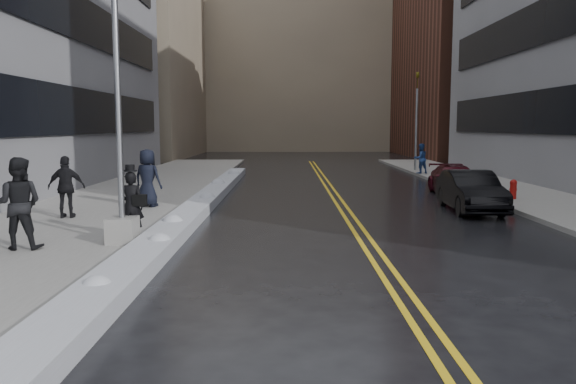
{
  "coord_description": "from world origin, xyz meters",
  "views": [
    {
      "loc": [
        0.54,
        -10.84,
        2.85
      ],
      "look_at": [
        0.55,
        2.36,
        1.3
      ],
      "focal_mm": 35.0,
      "sensor_mm": 36.0,
      "label": 1
    }
  ],
  "objects_px": {
    "fire_hydrant": "(513,188)",
    "pedestrian_c": "(148,178)",
    "lamppost": "(119,140)",
    "pedestrian_b": "(19,203)",
    "pedestrian_d": "(66,187)",
    "car_black": "(471,191)",
    "car_maroon": "(455,180)",
    "pedestrian_east": "(421,159)",
    "traffic_signal": "(416,117)",
    "pedestrian_fedora": "(131,206)"
  },
  "relations": [
    {
      "from": "pedestrian_c",
      "to": "car_maroon",
      "type": "bearing_deg",
      "value": -142.43
    },
    {
      "from": "pedestrian_fedora",
      "to": "pedestrian_c",
      "type": "bearing_deg",
      "value": -84.99
    },
    {
      "from": "car_maroon",
      "to": "lamppost",
      "type": "bearing_deg",
      "value": -131.95
    },
    {
      "from": "fire_hydrant",
      "to": "pedestrian_fedora",
      "type": "xyz_separation_m",
      "value": [
        -12.2,
        -7.57,
        0.42
      ]
    },
    {
      "from": "pedestrian_b",
      "to": "pedestrian_c",
      "type": "bearing_deg",
      "value": -103.84
    },
    {
      "from": "pedestrian_b",
      "to": "pedestrian_d",
      "type": "xyz_separation_m",
      "value": [
        -0.62,
        4.25,
        -0.1
      ]
    },
    {
      "from": "pedestrian_b",
      "to": "fire_hydrant",
      "type": "bearing_deg",
      "value": -152.56
    },
    {
      "from": "pedestrian_fedora",
      "to": "car_maroon",
      "type": "bearing_deg",
      "value": -142.21
    },
    {
      "from": "lamppost",
      "to": "pedestrian_c",
      "type": "xyz_separation_m",
      "value": [
        -0.87,
        5.96,
        -1.41
      ]
    },
    {
      "from": "pedestrian_b",
      "to": "car_black",
      "type": "distance_m",
      "value": 13.69
    },
    {
      "from": "pedestrian_fedora",
      "to": "pedestrian_east",
      "type": "distance_m",
      "value": 22.11
    },
    {
      "from": "pedestrian_fedora",
      "to": "pedestrian_c",
      "type": "relative_size",
      "value": 0.84
    },
    {
      "from": "lamppost",
      "to": "car_black",
      "type": "height_order",
      "value": "lamppost"
    },
    {
      "from": "traffic_signal",
      "to": "pedestrian_c",
      "type": "relative_size",
      "value": 3.09
    },
    {
      "from": "pedestrian_d",
      "to": "car_black",
      "type": "height_order",
      "value": "pedestrian_d"
    },
    {
      "from": "pedestrian_b",
      "to": "car_maroon",
      "type": "bearing_deg",
      "value": -143.16
    },
    {
      "from": "pedestrian_b",
      "to": "lamppost",
      "type": "bearing_deg",
      "value": -166.54
    },
    {
      "from": "lamppost",
      "to": "traffic_signal",
      "type": "relative_size",
      "value": 1.27
    },
    {
      "from": "car_maroon",
      "to": "traffic_signal",
      "type": "bearing_deg",
      "value": 89.46
    },
    {
      "from": "pedestrian_fedora",
      "to": "car_black",
      "type": "relative_size",
      "value": 0.39
    },
    {
      "from": "pedestrian_fedora",
      "to": "pedestrian_east",
      "type": "height_order",
      "value": "pedestrian_east"
    },
    {
      "from": "pedestrian_east",
      "to": "car_black",
      "type": "distance_m",
      "value": 13.64
    },
    {
      "from": "fire_hydrant",
      "to": "car_black",
      "type": "distance_m",
      "value": 3.18
    },
    {
      "from": "traffic_signal",
      "to": "pedestrian_d",
      "type": "xyz_separation_m",
      "value": [
        -14.49,
        -18.38,
        -2.33
      ]
    },
    {
      "from": "pedestrian_fedora",
      "to": "pedestrian_d",
      "type": "bearing_deg",
      "value": -53.79
    },
    {
      "from": "lamppost",
      "to": "pedestrian_fedora",
      "type": "xyz_separation_m",
      "value": [
        0.1,
        0.43,
        -1.57
      ]
    },
    {
      "from": "pedestrian_d",
      "to": "car_black",
      "type": "xyz_separation_m",
      "value": [
        12.69,
        2.2,
        -0.38
      ]
    },
    {
      "from": "pedestrian_east",
      "to": "car_maroon",
      "type": "distance_m",
      "value": 9.09
    },
    {
      "from": "car_black",
      "to": "car_maroon",
      "type": "height_order",
      "value": "car_black"
    },
    {
      "from": "traffic_signal",
      "to": "fire_hydrant",
      "type": "bearing_deg",
      "value": -87.95
    },
    {
      "from": "fire_hydrant",
      "to": "pedestrian_c",
      "type": "bearing_deg",
      "value": -171.19
    },
    {
      "from": "traffic_signal",
      "to": "car_maroon",
      "type": "bearing_deg",
      "value": -94.89
    },
    {
      "from": "fire_hydrant",
      "to": "traffic_signal",
      "type": "xyz_separation_m",
      "value": [
        -0.5,
        14.0,
        2.85
      ]
    },
    {
      "from": "lamppost",
      "to": "car_maroon",
      "type": "bearing_deg",
      "value": 43.69
    },
    {
      "from": "lamppost",
      "to": "pedestrian_c",
      "type": "bearing_deg",
      "value": 98.33
    },
    {
      "from": "traffic_signal",
      "to": "car_black",
      "type": "height_order",
      "value": "traffic_signal"
    },
    {
      "from": "car_black",
      "to": "pedestrian_c",
      "type": "bearing_deg",
      "value": -178.39
    },
    {
      "from": "traffic_signal",
      "to": "pedestrian_fedora",
      "type": "height_order",
      "value": "traffic_signal"
    },
    {
      "from": "car_black",
      "to": "pedestrian_b",
      "type": "bearing_deg",
      "value": -149.51
    },
    {
      "from": "lamppost",
      "to": "pedestrian_east",
      "type": "bearing_deg",
      "value": 59.31
    },
    {
      "from": "car_black",
      "to": "car_maroon",
      "type": "relative_size",
      "value": 0.98
    },
    {
      "from": "pedestrian_b",
      "to": "pedestrian_east",
      "type": "relative_size",
      "value": 1.18
    },
    {
      "from": "pedestrian_east",
      "to": "lamppost",
      "type": "bearing_deg",
      "value": 41.04
    },
    {
      "from": "pedestrian_east",
      "to": "car_maroon",
      "type": "relative_size",
      "value": 0.4
    },
    {
      "from": "traffic_signal",
      "to": "pedestrian_d",
      "type": "distance_m",
      "value": 23.52
    },
    {
      "from": "traffic_signal",
      "to": "pedestrian_east",
      "type": "bearing_deg",
      "value": -96.52
    },
    {
      "from": "lamppost",
      "to": "pedestrian_d",
      "type": "xyz_separation_m",
      "value": [
        -2.69,
        3.62,
        -1.47
      ]
    },
    {
      "from": "pedestrian_fedora",
      "to": "pedestrian_c",
      "type": "height_order",
      "value": "pedestrian_c"
    },
    {
      "from": "fire_hydrant",
      "to": "pedestrian_b",
      "type": "relative_size",
      "value": 0.36
    },
    {
      "from": "fire_hydrant",
      "to": "pedestrian_east",
      "type": "relative_size",
      "value": 0.43
    }
  ]
}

